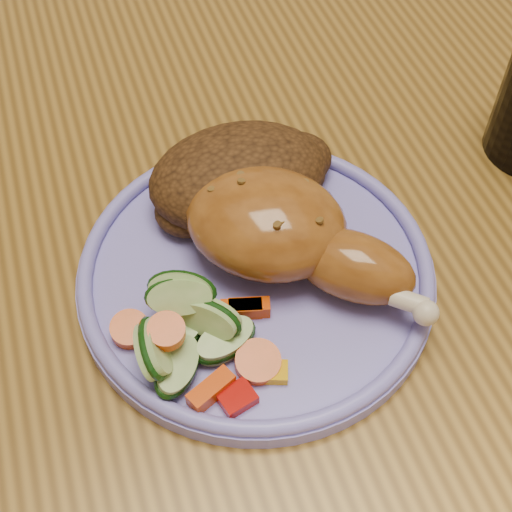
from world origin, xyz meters
name	(u,v)px	position (x,y,z in m)	size (l,w,h in m)	color
ground	(285,480)	(0.00, 0.00, 0.00)	(4.00, 4.00, 0.00)	brown
dining_table	(311,211)	(0.00, 0.00, 0.67)	(0.90, 1.40, 0.75)	brown
plate	(256,275)	(-0.09, -0.11, 0.76)	(0.23, 0.23, 0.01)	#7973D8
plate_rim	(256,265)	(-0.09, -0.11, 0.77)	(0.23, 0.23, 0.01)	#7973D8
chicken_leg	(287,233)	(-0.07, -0.11, 0.79)	(0.15, 0.16, 0.06)	brown
rice_pilaf	(242,177)	(-0.08, -0.05, 0.78)	(0.13, 0.09, 0.05)	#442711
vegetable_pile	(191,331)	(-0.14, -0.15, 0.78)	(0.10, 0.10, 0.05)	#A50A05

